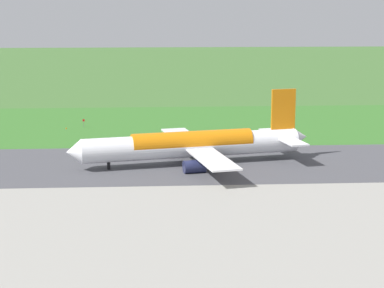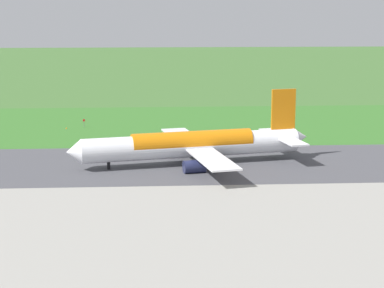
{
  "view_description": "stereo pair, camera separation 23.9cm",
  "coord_description": "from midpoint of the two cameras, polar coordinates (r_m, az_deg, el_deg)",
  "views": [
    {
      "loc": [
        3.18,
        142.17,
        34.37
      ],
      "look_at": [
        -5.54,
        0.0,
        4.5
      ],
      "focal_mm": 62.81,
      "sensor_mm": 36.0,
      "label": 1
    },
    {
      "loc": [
        2.95,
        142.19,
        34.37
      ],
      "look_at": [
        -5.54,
        0.0,
        4.5
      ],
      "focal_mm": 62.81,
      "sensor_mm": 36.0,
      "label": 2
    }
  ],
  "objects": [
    {
      "name": "runway_asphalt",
      "position": [
        146.3,
        -2.12,
        -1.74
      ],
      "size": [
        600.0,
        35.59,
        0.06
      ],
      "primitive_type": "cube",
      "color": "#47474C",
      "rests_on": "ground"
    },
    {
      "name": "apron_concrete",
      "position": [
        97.58,
        -1.41,
        -8.77
      ],
      "size": [
        440.0,
        110.0,
        0.05
      ],
      "primitive_type": "cube",
      "color": "gray",
      "rests_on": "ground"
    },
    {
      "name": "no_stopping_sign",
      "position": [
        192.11,
        -9.12,
        1.81
      ],
      "size": [
        0.6,
        0.1,
        2.34
      ],
      "color": "slate",
      "rests_on": "ground"
    },
    {
      "name": "ground_plane",
      "position": [
        146.31,
        -2.12,
        -1.75
      ],
      "size": [
        800.0,
        800.0,
        0.0
      ],
      "primitive_type": "plane",
      "color": "#3D662D"
    },
    {
      "name": "grass_verge_foreground",
      "position": [
        188.08,
        -2.43,
        1.31
      ],
      "size": [
        600.0,
        80.0,
        0.04
      ],
      "primitive_type": "cube",
      "color": "#346B27",
      "rests_on": "ground"
    },
    {
      "name": "airliner_main",
      "position": [
        145.67,
        0.19,
        -0.05
      ],
      "size": [
        53.79,
        44.31,
        15.88
      ],
      "color": "white",
      "rests_on": "ground"
    },
    {
      "name": "traffic_cone_orange",
      "position": [
        190.7,
        -10.58,
        1.34
      ],
      "size": [
        0.4,
        0.4,
        0.55
      ],
      "primitive_type": "cone",
      "color": "orange",
      "rests_on": "ground"
    }
  ]
}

